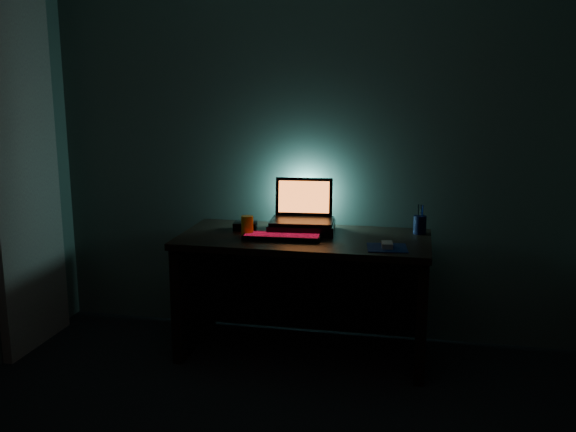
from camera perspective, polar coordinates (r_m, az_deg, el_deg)
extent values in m
cube|color=#4A544E|center=(4.14, 2.42, 6.17)|extent=(3.50, 0.00, 2.50)
cube|color=black|center=(3.86, 1.43, -2.09)|extent=(1.50, 0.70, 0.04)
cube|color=black|center=(4.15, -8.35, -6.61)|extent=(0.06, 0.64, 0.71)
cube|color=black|center=(3.92, 11.78, -7.89)|extent=(0.06, 0.64, 0.71)
cube|color=black|center=(4.28, 2.20, -5.90)|extent=(1.38, 0.02, 0.65)
cube|color=tan|center=(4.25, -22.42, 4.07)|extent=(0.06, 0.65, 2.30)
cube|color=black|center=(3.96, 1.24, -1.00)|extent=(0.42, 0.33, 0.06)
cube|color=black|center=(3.95, 1.24, -0.45)|extent=(0.40, 0.29, 0.02)
cube|color=black|center=(4.05, 1.43, 1.73)|extent=(0.36, 0.08, 0.24)
cube|color=orange|center=(4.04, 1.42, 1.71)|extent=(0.32, 0.06, 0.20)
cube|color=black|center=(3.79, -0.53, -1.86)|extent=(0.47, 0.17, 0.03)
cube|color=red|center=(3.79, -0.53, -1.65)|extent=(0.44, 0.15, 0.00)
cube|color=#0B1D4D|center=(3.63, 8.80, -2.80)|extent=(0.24, 0.23, 0.00)
cube|color=gray|center=(3.62, 8.80, -2.55)|extent=(0.07, 0.10, 0.03)
cylinder|color=black|center=(3.99, 11.63, -0.77)|extent=(0.09, 0.09, 0.11)
cylinder|color=#FFA50D|center=(3.85, -3.64, -0.91)|extent=(0.09, 0.09, 0.13)
cube|color=black|center=(4.03, -3.81, -0.89)|extent=(0.16, 0.13, 0.05)
sphere|color=#FF0C07|center=(3.97, -3.94, -1.07)|extent=(0.01, 0.01, 0.01)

